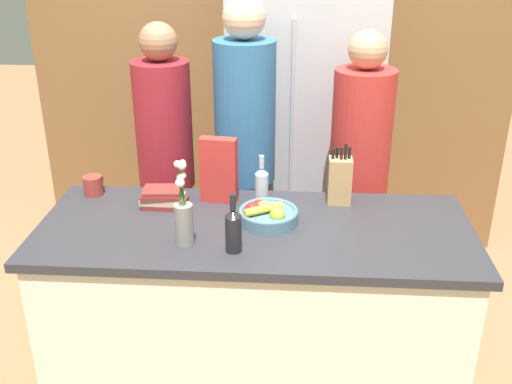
% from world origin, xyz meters
% --- Properties ---
extents(kitchen_island, '(1.88, 0.76, 0.90)m').
position_xyz_m(kitchen_island, '(0.00, 0.00, 0.45)').
color(kitchen_island, silver).
rests_on(kitchen_island, ground_plane).
extents(back_wall_wood, '(3.08, 0.12, 2.60)m').
position_xyz_m(back_wall_wood, '(0.00, 1.55, 1.30)').
color(back_wall_wood, brown).
rests_on(back_wall_wood, ground_plane).
extents(refrigerator, '(0.87, 0.63, 1.99)m').
position_xyz_m(refrigerator, '(0.21, 1.19, 1.00)').
color(refrigerator, '#B7B7BC').
rests_on(refrigerator, ground_plane).
extents(fruit_bowl, '(0.26, 0.26, 0.10)m').
position_xyz_m(fruit_bowl, '(0.05, 0.05, 0.94)').
color(fruit_bowl, slate).
rests_on(fruit_bowl, kitchen_island).
extents(knife_block, '(0.11, 0.09, 0.29)m').
position_xyz_m(knife_block, '(0.38, 0.27, 1.01)').
color(knife_block, tan).
rests_on(knife_block, kitchen_island).
extents(flower_vase, '(0.08, 0.08, 0.36)m').
position_xyz_m(flower_vase, '(-0.27, -0.17, 1.02)').
color(flower_vase, gray).
rests_on(flower_vase, kitchen_island).
extents(cereal_box, '(0.17, 0.08, 0.31)m').
position_xyz_m(cereal_box, '(-0.18, 0.25, 1.05)').
color(cereal_box, red).
rests_on(cereal_box, kitchen_island).
extents(coffee_mug, '(0.09, 0.13, 0.09)m').
position_xyz_m(coffee_mug, '(-0.80, 0.28, 0.94)').
color(coffee_mug, '#99332D').
rests_on(coffee_mug, kitchen_island).
extents(book_stack, '(0.21, 0.16, 0.08)m').
position_xyz_m(book_stack, '(-0.43, 0.18, 0.94)').
color(book_stack, maroon).
rests_on(book_stack, kitchen_island).
extents(bottle_oil, '(0.07, 0.07, 0.25)m').
position_xyz_m(bottle_oil, '(-0.07, -0.21, 0.99)').
color(bottle_oil, black).
rests_on(bottle_oil, kitchen_island).
extents(bottle_vinegar, '(0.06, 0.06, 0.23)m').
position_xyz_m(bottle_vinegar, '(0.02, 0.24, 0.99)').
color(bottle_vinegar, '#B2BCC1').
rests_on(bottle_vinegar, kitchen_island).
extents(person_at_sink, '(0.30, 0.30, 1.66)m').
position_xyz_m(person_at_sink, '(-0.52, 0.65, 0.94)').
color(person_at_sink, '#383842').
rests_on(person_at_sink, ground_plane).
extents(person_in_blue, '(0.31, 0.31, 1.79)m').
position_xyz_m(person_in_blue, '(-0.09, 0.61, 1.02)').
color(person_in_blue, '#383842').
rests_on(person_in_blue, ground_plane).
extents(person_in_red_tee, '(0.31, 0.31, 1.64)m').
position_xyz_m(person_in_red_tee, '(0.50, 0.63, 0.93)').
color(person_in_red_tee, '#383842').
rests_on(person_in_red_tee, ground_plane).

